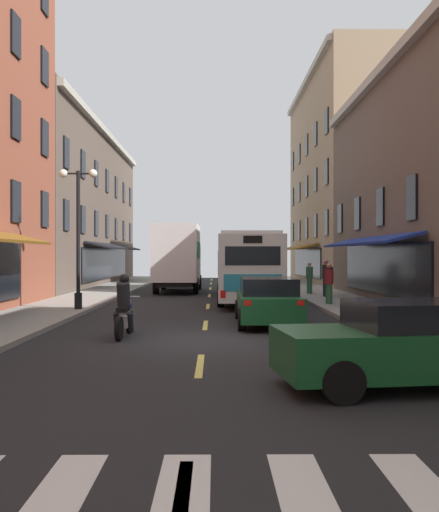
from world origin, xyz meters
TOP-DOWN VIEW (x-y plane):
  - ground_plane at (0.00, 0.00)m, footprint 34.80×80.00m
  - lane_centre_dashes at (0.00, -0.25)m, footprint 0.14×73.90m
  - crosswalk_near at (0.00, -10.00)m, footprint 7.10×2.80m
  - sidewalk_right at (5.90, 0.00)m, footprint 3.00×80.00m
  - transit_bus at (1.75, 12.74)m, footprint 2.74×12.10m
  - box_truck at (-1.83, 18.96)m, footprint 2.55×7.34m
  - sedan_near at (1.92, 3.10)m, footprint 1.96×4.48m
  - sedan_mid at (3.65, -5.45)m, footprint 4.78×2.38m
  - motorcycle_rider at (-2.08, 0.42)m, footprint 0.62×2.07m
  - pedestrian_near at (5.66, 13.25)m, footprint 0.51×0.36m
  - pedestrian_far at (5.21, 15.45)m, footprint 0.36×0.36m
  - pedestrian_rear at (5.00, 9.19)m, footprint 0.36×0.36m
  - street_lamp_twin at (-4.79, 6.88)m, footprint 1.42×0.32m

SIDE VIEW (x-z plane):
  - ground_plane at x=0.00m, z-range -0.10..0.00m
  - lane_centre_dashes at x=0.00m, z-range 0.00..0.01m
  - crosswalk_near at x=0.00m, z-range 0.00..0.01m
  - sidewalk_right at x=5.90m, z-range 0.00..0.14m
  - motorcycle_rider at x=-2.08m, z-range -0.12..1.54m
  - sedan_mid at x=3.65m, z-range 0.02..1.42m
  - sedan_near at x=1.92m, z-range 0.01..1.46m
  - pedestrian_far at x=5.21m, z-range 0.16..1.80m
  - pedestrian_rear at x=5.00m, z-range 0.16..1.83m
  - pedestrian_near at x=5.66m, z-range 0.20..1.99m
  - transit_bus at x=1.75m, z-range 0.08..3.16m
  - box_truck at x=-1.83m, z-range 0.05..3.89m
  - street_lamp_twin at x=-4.79m, z-range 0.42..5.62m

